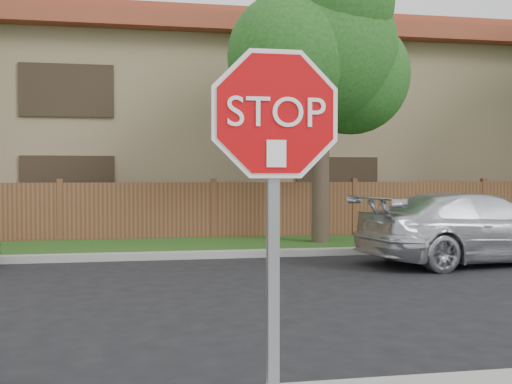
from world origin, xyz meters
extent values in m
cube|color=gray|center=(0.00, 8.15, 0.07)|extent=(70.00, 0.30, 0.15)
cube|color=#1E4714|center=(0.00, 9.80, 0.06)|extent=(70.00, 3.00, 0.12)
cube|color=brown|center=(0.00, 11.40, 0.80)|extent=(70.00, 0.12, 1.60)
cube|color=#95825D|center=(0.00, 17.00, 3.00)|extent=(34.00, 8.00, 6.00)
cube|color=brown|center=(0.00, 17.00, 6.25)|extent=(35.20, 9.20, 0.50)
cube|color=brown|center=(0.00, 17.00, 6.85)|extent=(33.00, 5.50, 0.70)
cylinder|color=#382B21|center=(2.50, 9.70, 1.96)|extent=(0.44, 0.44, 3.92)
sphere|color=#1B4A17|center=(2.50, 9.70, 4.90)|extent=(3.80, 3.80, 3.80)
sphere|color=#1B4A17|center=(3.40, 10.00, 4.34)|extent=(3.00, 3.00, 3.00)
sphere|color=#1B4A17|center=(1.70, 9.30, 4.62)|extent=(3.20, 3.20, 3.20)
sphere|color=#1B4A17|center=(2.70, 9.10, 5.95)|extent=(2.80, 2.80, 2.80)
cube|color=gray|center=(-1.08, -1.44, 1.25)|extent=(0.06, 0.06, 2.30)
cylinder|color=white|center=(-1.08, -1.50, 2.15)|extent=(1.01, 0.02, 1.01)
cylinder|color=#B4060A|center=(-1.08, -1.51, 2.15)|extent=(0.93, 0.02, 0.93)
cube|color=white|center=(-1.08, -1.53, 1.93)|extent=(0.11, 0.00, 0.15)
imported|color=silver|center=(4.82, 6.46, 0.72)|extent=(5.22, 2.74, 1.44)
camera|label=1|loc=(-1.78, -4.75, 1.82)|focal=42.00mm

